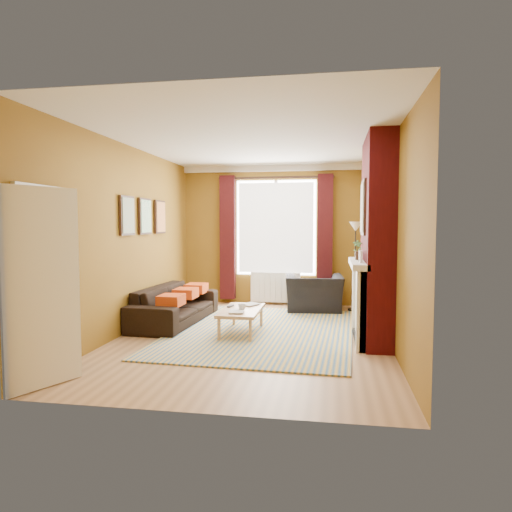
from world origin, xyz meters
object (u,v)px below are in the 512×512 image
object	(u,v)px
armchair	(314,293)
floor_lamp	(355,241)
coffee_table	(241,312)
sofa	(175,304)
wicker_stool	(297,299)

from	to	relation	value
armchair	floor_lamp	xyz separation A→B (m)	(0.75, 0.22, 0.98)
coffee_table	armchair	bearing A→B (deg)	62.53
floor_lamp	sofa	bearing A→B (deg)	-151.73
coffee_table	wicker_stool	world-z (taller)	wicker_stool
coffee_table	floor_lamp	xyz separation A→B (m)	(1.75, 2.15, 0.99)
armchair	coffee_table	world-z (taller)	armchair
wicker_stool	armchair	bearing A→B (deg)	15.57
coffee_table	floor_lamp	world-z (taller)	floor_lamp
sofa	armchair	distance (m)	2.61
armchair	wicker_stool	xyz separation A→B (m)	(-0.30, -0.08, -0.10)
coffee_table	wicker_stool	xyz separation A→B (m)	(0.69, 1.85, -0.09)
sofa	coffee_table	size ratio (longest dim) A/B	1.88
sofa	wicker_stool	distance (m)	2.31
armchair	coffee_table	xyz separation A→B (m)	(-0.99, -1.93, -0.01)
coffee_table	floor_lamp	bearing A→B (deg)	50.62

